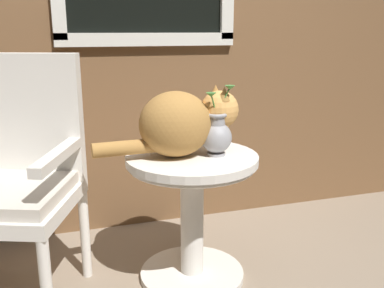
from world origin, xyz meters
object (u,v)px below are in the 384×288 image
at_px(wicker_chair, 11,171).
at_px(wicker_side_table, 192,197).
at_px(pewter_vase_with_ivy, 216,134).
at_px(cat, 182,122).

bearing_deg(wicker_chair, wicker_side_table, -7.43).
bearing_deg(wicker_side_table, pewter_vase_with_ivy, -18.78).
xyz_separation_m(cat, pewter_vase_with_ivy, (0.14, -0.04, -0.05)).
distance_m(wicker_chair, pewter_vase_with_ivy, 0.87).
bearing_deg(cat, pewter_vase_with_ivy, -17.29).
height_order(wicker_chair, pewter_vase_with_ivy, wicker_chair).
bearing_deg(wicker_side_table, cat, 166.20).
distance_m(wicker_chair, cat, 0.74).
bearing_deg(pewter_vase_with_ivy, wicker_chair, 171.18).
relative_size(wicker_side_table, pewter_vase_with_ivy, 1.96).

